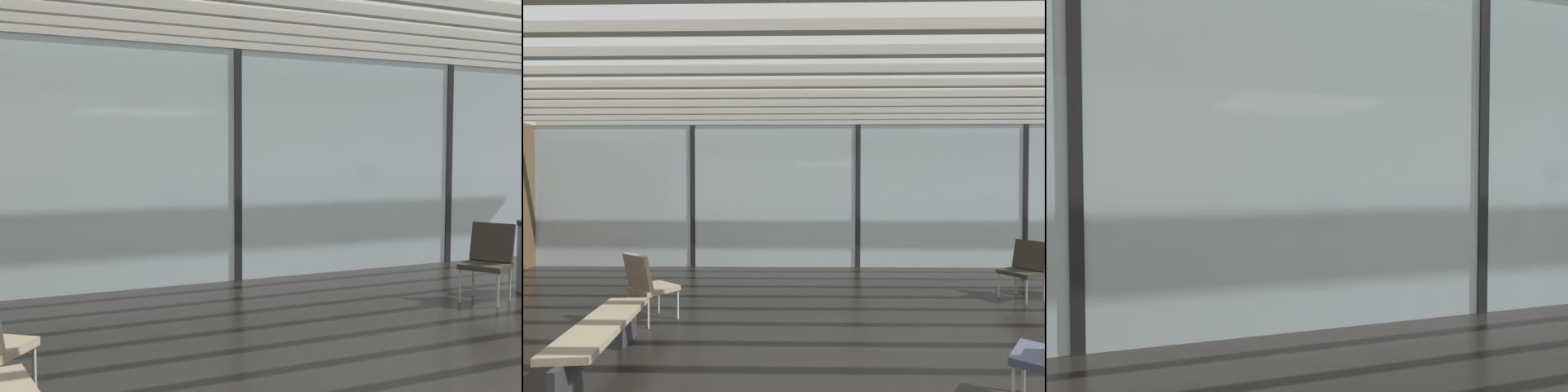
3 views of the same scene
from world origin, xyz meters
The scene contains 4 objects.
glass_curtain_wall centered at (0.00, 5.20, 1.51)m, with size 14.00×0.08×3.02m, color silver.
window_mullion_0 centered at (-3.50, 5.20, 1.51)m, with size 0.10×0.12×3.02m, color black.
window_mullion_1 centered at (0.00, 5.20, 1.51)m, with size 0.10×0.12×3.02m, color black.
parked_airplane centered at (1.53, 10.26, 2.22)m, with size 12.97×4.43×4.43m.
Camera 3 is at (-3.45, 0.74, 1.29)m, focal length 39.99 mm.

